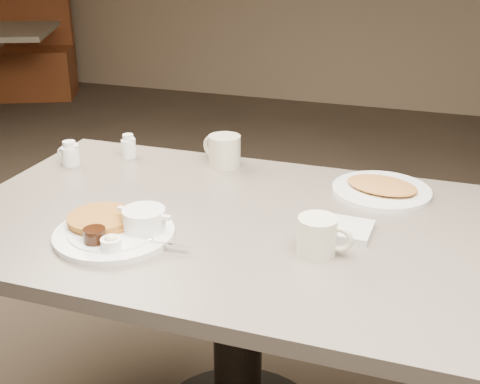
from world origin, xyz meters
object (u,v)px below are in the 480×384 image
(creamer_left, at_px, (70,154))
(creamer_right, at_px, (129,147))
(coffee_mug_near, at_px, (319,235))
(diner_table, at_px, (238,275))
(hash_plate, at_px, (382,189))
(coffee_mug_far, at_px, (224,151))
(main_plate, at_px, (118,227))

(creamer_left, relative_size, creamer_right, 1.10)
(creamer_right, bearing_deg, coffee_mug_near, -30.91)
(creamer_left, height_order, creamer_right, same)
(diner_table, height_order, creamer_right, creamer_right)
(creamer_left, distance_m, hash_plate, 0.98)
(coffee_mug_near, relative_size, coffee_mug_far, 0.84)
(coffee_mug_near, xyz_separation_m, coffee_mug_far, (-0.41, 0.47, 0.00))
(creamer_left, bearing_deg, coffee_mug_far, 18.20)
(diner_table, bearing_deg, creamer_left, 162.14)
(main_plate, xyz_separation_m, creamer_left, (-0.39, 0.39, 0.01))
(main_plate, xyz_separation_m, hash_plate, (0.59, 0.48, -0.01))
(coffee_mug_far, bearing_deg, hash_plate, -7.38)
(main_plate, xyz_separation_m, creamer_right, (-0.25, 0.51, 0.01))
(coffee_mug_near, bearing_deg, main_plate, -171.58)
(main_plate, height_order, hash_plate, main_plate)
(coffee_mug_near, distance_m, creamer_left, 0.93)
(coffee_mug_far, xyz_separation_m, creamer_right, (-0.33, -0.03, -0.01))
(coffee_mug_near, bearing_deg, diner_table, 155.40)
(coffee_mug_far, distance_m, creamer_right, 0.33)
(creamer_left, xyz_separation_m, hash_plate, (0.98, 0.09, -0.02))
(diner_table, distance_m, coffee_mug_far, 0.46)
(coffee_mug_near, relative_size, hash_plate, 0.38)
(main_plate, bearing_deg, diner_table, 35.68)
(hash_plate, bearing_deg, coffee_mug_near, -104.07)
(diner_table, xyz_separation_m, creamer_right, (-0.50, 0.33, 0.21))
(coffee_mug_near, distance_m, coffee_mug_far, 0.62)
(creamer_left, height_order, hash_plate, creamer_left)
(creamer_right, bearing_deg, hash_plate, -2.42)
(creamer_right, xyz_separation_m, hash_plate, (0.83, -0.04, -0.02))
(coffee_mug_near, relative_size, creamer_left, 1.52)
(creamer_right, distance_m, hash_plate, 0.84)
(diner_table, bearing_deg, coffee_mug_far, 115.33)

